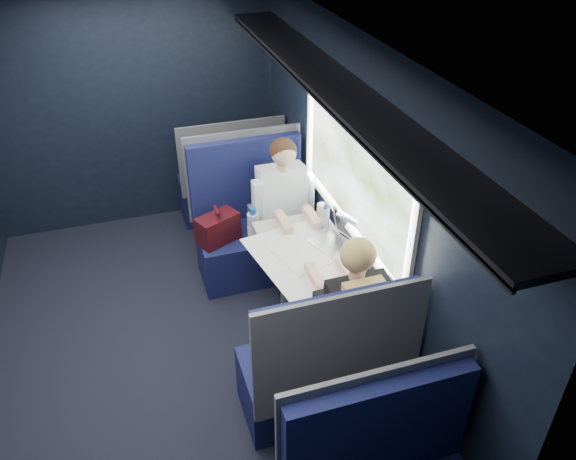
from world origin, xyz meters
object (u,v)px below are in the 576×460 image
object	(u,v)px
seat_bay_near	(251,229)
man	(285,206)
bottle_small	(326,217)
woman	(350,310)
seat_row_front	(230,183)
seat_bay_far	(322,371)
laptop	(341,237)
table	(305,259)
cup	(322,209)

from	to	relation	value
seat_bay_near	man	world-z (taller)	man
seat_bay_near	bottle_small	world-z (taller)	seat_bay_near
seat_bay_near	woman	xyz separation A→B (m)	(0.27, -1.57, 0.30)
seat_row_front	bottle_small	distance (m)	1.66
seat_bay_far	woman	world-z (taller)	woman
seat_bay_far	laptop	size ratio (longest dim) A/B	3.03
seat_bay_near	man	size ratio (longest dim) A/B	0.95
man	bottle_small	bearing A→B (deg)	-66.76
table	cup	bearing A→B (deg)	55.93
table	bottle_small	bearing A→B (deg)	44.34
man	laptop	bearing A→B (deg)	-72.99
laptop	cup	world-z (taller)	laptop
seat_bay_near	laptop	size ratio (longest dim) A/B	3.03
seat_bay_near	laptop	bearing A→B (deg)	-61.14
table	man	xyz separation A→B (m)	(0.07, 0.70, 0.06)
man	woman	xyz separation A→B (m)	(0.00, -1.41, 0.01)
seat_bay_far	seat_row_front	size ratio (longest dim) A/B	1.09
bottle_small	seat_bay_near	bearing A→B (deg)	126.75
seat_row_front	laptop	xyz separation A→B (m)	(0.47, -1.81, 0.40)
seat_bay_near	bottle_small	xyz separation A→B (m)	(0.46, -0.61, 0.41)
woman	laptop	distance (m)	0.73
table	woman	size ratio (longest dim) A/B	0.76
woman	man	bearing A→B (deg)	90.00
table	seat_bay_far	bearing A→B (deg)	-101.78
seat_bay_near	seat_row_front	xyz separation A→B (m)	(0.02, 0.93, -0.01)
seat_bay_near	seat_row_front	distance (m)	0.93
table	laptop	bearing A→B (deg)	-2.43
seat_bay_far	cup	bearing A→B (deg)	69.95
table	man	bearing A→B (deg)	84.48
seat_bay_near	bottle_small	bearing A→B (deg)	-53.25
table	man	distance (m)	0.70
seat_bay_near	man	distance (m)	0.43
seat_bay_near	cup	world-z (taller)	seat_bay_near
laptop	seat_row_front	bearing A→B (deg)	104.49
laptop	seat_bay_far	bearing A→B (deg)	-118.45
laptop	cup	size ratio (longest dim) A/B	4.22
table	seat_bay_far	distance (m)	0.93
seat_row_front	laptop	distance (m)	1.91
bottle_small	table	bearing A→B (deg)	-135.66
cup	woman	bearing A→B (deg)	-101.33
seat_row_front	seat_bay_far	bearing A→B (deg)	-90.00
seat_row_front	cup	size ratio (longest dim) A/B	11.75
laptop	bottle_small	size ratio (longest dim) A/B	1.98
laptop	woman	bearing A→B (deg)	-107.37
seat_row_front	man	bearing A→B (deg)	-77.17
man	laptop	world-z (taller)	man
woman	table	bearing A→B (deg)	95.45
woman	bottle_small	world-z (taller)	woman
bottle_small	cup	bearing A→B (deg)	78.34
bottle_small	seat_bay_far	bearing A→B (deg)	-111.37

